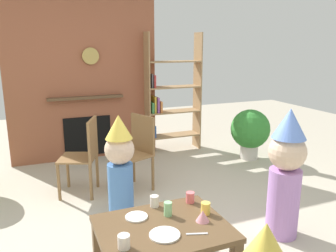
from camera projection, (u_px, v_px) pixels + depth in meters
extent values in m
plane|color=#BCB29E|center=(169.00, 236.00, 3.12)|extent=(12.00, 12.00, 0.00)
cube|color=#935138|center=(84.00, 80.00, 5.06)|extent=(2.20, 0.18, 2.40)
cube|color=black|center=(88.00, 136.00, 5.17)|extent=(0.70, 0.02, 0.60)
cube|color=brown|center=(86.00, 98.00, 5.00)|extent=(1.10, 0.10, 0.04)
cylinder|color=tan|center=(90.00, 56.00, 4.91)|extent=(0.24, 0.04, 0.24)
cube|color=#9E7A51|center=(147.00, 95.00, 5.28)|extent=(0.02, 0.28, 1.90)
cube|color=#9E7A51|center=(197.00, 92.00, 5.61)|extent=(0.02, 0.28, 1.90)
cube|color=#9E7A51|center=(173.00, 135.00, 5.61)|extent=(0.86, 0.28, 0.02)
cube|color=#9E7A51|center=(173.00, 111.00, 5.52)|extent=(0.86, 0.28, 0.02)
cube|color=#9E7A51|center=(173.00, 87.00, 5.42)|extent=(0.86, 0.28, 0.02)
cube|color=#9E7A51|center=(173.00, 62.00, 5.33)|extent=(0.86, 0.28, 0.02)
cube|color=#B23333|center=(151.00, 132.00, 5.45)|extent=(0.03, 0.20, 0.17)
cube|color=#3359A5|center=(154.00, 131.00, 5.46)|extent=(0.02, 0.20, 0.19)
cube|color=#3F8C4C|center=(151.00, 108.00, 5.36)|extent=(0.04, 0.20, 0.16)
cube|color=gold|center=(154.00, 104.00, 5.36)|extent=(0.03, 0.20, 0.26)
cube|color=#8C4C99|center=(157.00, 105.00, 5.38)|extent=(0.04, 0.20, 0.24)
cube|color=#D87F3F|center=(160.00, 107.00, 5.41)|extent=(0.03, 0.20, 0.18)
cube|color=#4C4C51|center=(151.00, 81.00, 5.26)|extent=(0.02, 0.20, 0.21)
cube|color=#B23333|center=(153.00, 81.00, 5.27)|extent=(0.03, 0.20, 0.19)
cube|color=brown|center=(163.00, 228.00, 2.43)|extent=(0.92, 0.72, 0.04)
cube|color=brown|center=(98.00, 246.00, 2.61)|extent=(0.07, 0.07, 0.41)
cube|color=brown|center=(195.00, 225.00, 2.92)|extent=(0.07, 0.07, 0.41)
cylinder|color=#E5666B|center=(190.00, 197.00, 2.77)|extent=(0.07, 0.07, 0.09)
cylinder|color=silver|center=(124.00, 242.00, 2.15)|extent=(0.08, 0.08, 0.09)
cylinder|color=#F2CC4C|center=(206.00, 208.00, 2.59)|extent=(0.07, 0.07, 0.09)
cylinder|color=silver|center=(154.00, 201.00, 2.70)|extent=(0.07, 0.07, 0.09)
cylinder|color=#8CD18C|center=(168.00, 209.00, 2.56)|extent=(0.06, 0.06, 0.11)
cylinder|color=white|center=(165.00, 235.00, 2.30)|extent=(0.21, 0.21, 0.01)
cylinder|color=white|center=(136.00, 217.00, 2.54)|extent=(0.17, 0.17, 0.01)
cone|color=pink|center=(203.00, 216.00, 2.48)|extent=(0.10, 0.10, 0.08)
cube|color=silver|center=(197.00, 234.00, 2.32)|extent=(0.15, 0.06, 0.01)
cone|color=#F2D14C|center=(265.00, 252.00, 1.26)|extent=(0.27, 0.27, 0.24)
cylinder|color=#B27FCC|center=(283.00, 203.00, 3.08)|extent=(0.29, 0.29, 0.64)
sphere|color=beige|center=(287.00, 152.00, 2.96)|extent=(0.33, 0.33, 0.33)
cone|color=#668CE5|center=(290.00, 123.00, 2.90)|extent=(0.30, 0.30, 0.26)
cylinder|color=#4C7FC6|center=(121.00, 190.00, 3.41)|extent=(0.25, 0.25, 0.57)
sphere|color=beige|center=(119.00, 150.00, 3.31)|extent=(0.29, 0.29, 0.29)
cone|color=#F2D14C|center=(119.00, 127.00, 3.26)|extent=(0.26, 0.26, 0.24)
cube|color=olive|center=(78.00, 158.00, 3.91)|extent=(0.52, 0.52, 0.02)
cube|color=olive|center=(93.00, 138.00, 3.86)|extent=(0.18, 0.38, 0.45)
cylinder|color=olive|center=(68.00, 171.00, 4.14)|extent=(0.04, 0.04, 0.43)
cylinder|color=olive|center=(59.00, 182.00, 3.79)|extent=(0.04, 0.04, 0.43)
cylinder|color=olive|center=(97.00, 170.00, 4.14)|extent=(0.04, 0.04, 0.43)
cylinder|color=olive|center=(91.00, 182.00, 3.79)|extent=(0.04, 0.04, 0.43)
cube|color=olive|center=(131.00, 155.00, 4.00)|extent=(0.52, 0.52, 0.02)
cube|color=olive|center=(143.00, 133.00, 4.07)|extent=(0.18, 0.38, 0.45)
cylinder|color=olive|center=(110.00, 173.00, 4.05)|extent=(0.04, 0.04, 0.43)
cylinder|color=olive|center=(129.00, 182.00, 3.80)|extent=(0.04, 0.04, 0.43)
cylinder|color=olive|center=(134.00, 166.00, 4.30)|extent=(0.04, 0.04, 0.43)
cylinder|color=olive|center=(153.00, 173.00, 4.05)|extent=(0.04, 0.04, 0.43)
cylinder|color=beige|center=(249.00, 152.00, 5.22)|extent=(0.26, 0.26, 0.22)
sphere|color=#318130|center=(250.00, 129.00, 5.13)|extent=(0.59, 0.59, 0.59)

